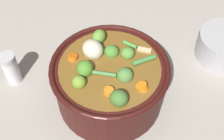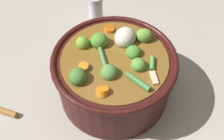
% 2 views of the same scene
% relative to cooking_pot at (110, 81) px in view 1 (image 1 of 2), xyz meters
% --- Properties ---
extents(ground_plane, '(1.10, 1.10, 0.00)m').
position_rel_cooking_pot_xyz_m(ground_plane, '(0.00, 0.00, -0.06)').
color(ground_plane, '#9E998E').
extents(cooking_pot, '(0.26, 0.26, 0.15)m').
position_rel_cooking_pot_xyz_m(cooking_pot, '(0.00, 0.00, 0.00)').
color(cooking_pot, '#38110F').
rests_on(cooking_pot, ground_plane).
extents(salt_shaker, '(0.04, 0.04, 0.09)m').
position_rel_cooking_pot_xyz_m(salt_shaker, '(-0.17, -0.18, -0.02)').
color(salt_shaker, silver).
rests_on(salt_shaker, ground_plane).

